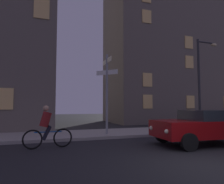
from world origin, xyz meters
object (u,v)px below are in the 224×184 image
(street_lamp, at_px, (202,75))
(cyclist, at_px, (47,128))
(car_near_right, at_px, (203,126))
(signpost, at_px, (107,87))

(street_lamp, bearing_deg, cyclist, -165.84)
(street_lamp, xyz_separation_m, car_near_right, (-3.44, -3.76, -2.83))
(street_lamp, height_order, car_near_right, street_lamp)
(signpost, relative_size, car_near_right, 1.01)
(street_lamp, relative_size, car_near_right, 1.40)
(cyclist, bearing_deg, car_near_right, -12.37)
(car_near_right, bearing_deg, cyclist, 167.63)
(street_lamp, bearing_deg, car_near_right, -132.45)
(signpost, bearing_deg, car_near_right, -48.29)
(signpost, height_order, street_lamp, street_lamp)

